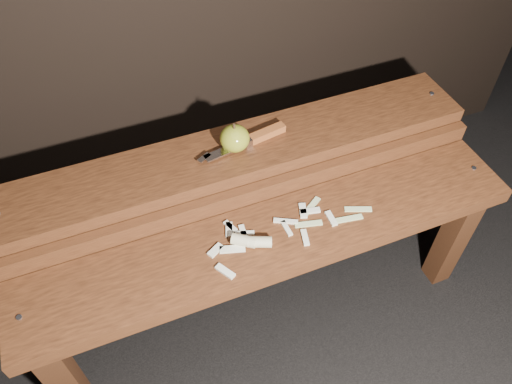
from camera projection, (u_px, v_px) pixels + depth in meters
name	position (u px, v px, depth m)	size (l,w,h in m)	color
ground	(263.00, 305.00, 1.49)	(60.00, 60.00, 0.00)	black
bench_front_tier	(275.00, 254.00, 1.19)	(1.20, 0.20, 0.42)	#381C0E
bench_rear_tier	(241.00, 173.00, 1.28)	(1.20, 0.21, 0.50)	#381C0E
apple	(235.00, 138.00, 1.19)	(0.07, 0.07, 0.08)	olive
knife	(256.00, 138.00, 1.23)	(0.24, 0.06, 0.02)	#944920
apple_scraps	(265.00, 235.00, 1.13)	(0.41, 0.15, 0.03)	beige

